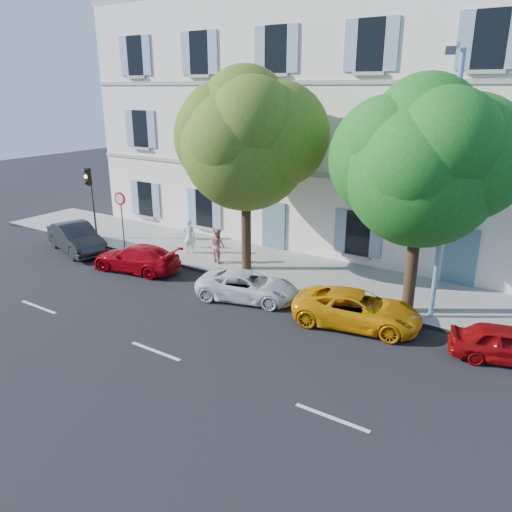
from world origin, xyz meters
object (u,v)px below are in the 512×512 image
Objects in this scene: car_red_hatchback at (507,344)px; car_dark_sedan at (76,238)px; tree_right at (422,171)px; pedestrian_a at (189,236)px; car_red_coupe at (136,258)px; car_white_coupe at (247,286)px; car_yellow_supercar at (357,309)px; tree_left at (246,146)px; street_lamp at (447,176)px; road_sign at (121,208)px; pedestrian_b at (218,245)px; traffic_light at (90,188)px.

car_dark_sedan is at bearing 74.28° from car_red_hatchback.
tree_right reaches higher than pedestrian_a.
car_dark_sedan is 16.72m from tree_right.
car_red_coupe is (4.50, -0.31, -0.12)m from car_dark_sedan.
pedestrian_a is (-5.29, 2.81, 0.45)m from car_white_coupe.
tree_right is at bearing -44.34° from car_yellow_supercar.
tree_right is (7.36, -0.51, -0.30)m from tree_left.
tree_right is at bearing -3.99° from tree_left.
car_red_hatchback is at bearing -72.22° from car_dark_sedan.
car_red_coupe is 0.46× the size of street_lamp.
car_red_coupe is at bearing -147.76° from tree_left.
street_lamp is 5.27× the size of pedestrian_a.
tree_left is 8.25m from street_lamp.
street_lamp is at bearing 89.22° from car_red_coupe.
street_lamp reaches higher than car_red_hatchback.
car_red_hatchback is (4.64, 0.24, -0.05)m from car_yellow_supercar.
road_sign reaches higher than car_dark_sedan.
car_dark_sedan is 7.43m from pedestrian_b.
car_red_hatchback is at bearing -27.56° from street_lamp.
tree_right reaches higher than car_yellow_supercar.
traffic_light reaches higher than car_dark_sedan.
tree_left is at bearing 3.87° from traffic_light.
tree_right is at bearing -165.70° from pedestrian_b.
pedestrian_a is (-14.34, 2.37, 0.43)m from car_red_hatchback.
car_dark_sedan is at bearing -165.07° from tree_left.
car_white_coupe is 2.32× the size of pedestrian_a.
traffic_light reaches higher than pedestrian_a.
car_red_hatchback is at bearing -97.82° from car_yellow_supercar.
pedestrian_a is (-11.74, 1.01, -4.16)m from street_lamp.
pedestrian_a reaches higher than car_red_hatchback.
pedestrian_b is at bearing 153.59° from pedestrian_a.
car_red_coupe is at bearing -76.93° from car_dark_sedan.
tree_left is 4.96× the size of pedestrian_a.
car_dark_sedan is 14.82m from car_yellow_supercar.
street_lamp is (12.36, 1.91, 4.55)m from car_red_coupe.
street_lamp reaches higher than pedestrian_b.
car_red_coupe reaches higher than car_red_hatchback.
tree_left reaches higher than road_sign.
car_white_coupe is 9.06m from car_red_hatchback.
car_red_hatchback reaches higher than car_white_coupe.
car_white_coupe is at bearing -160.36° from tree_right.
pedestrian_a reaches higher than car_dark_sedan.
traffic_light reaches higher than pedestrian_b.
car_red_hatchback is 0.87× the size of traffic_light.
car_dark_sedan reaches higher than car_white_coupe.
car_red_hatchback is at bearing 82.55° from car_red_coupe.
road_sign is at bearing -172.85° from tree_left.
car_red_coupe is at bearing 63.30° from pedestrian_b.
pedestrian_a is (3.34, 1.16, -1.20)m from road_sign.
car_yellow_supercar is 0.55× the size of tree_right.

